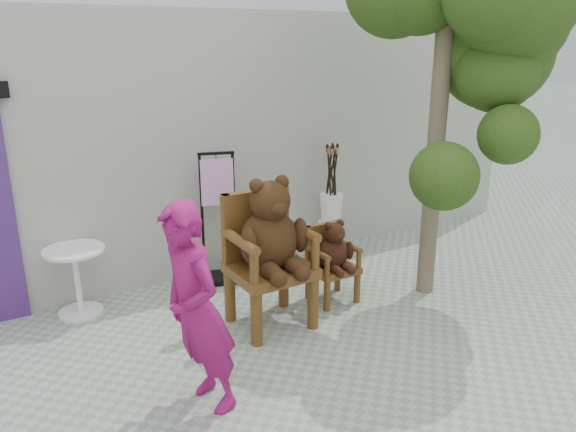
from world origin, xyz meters
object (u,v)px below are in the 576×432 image
object	(u,v)px
chair_big	(269,241)
tree	(480,21)
chair_small	(332,254)
display_stand	(219,233)
stool_bucket	(331,207)
person	(197,310)
cafe_table	(76,273)

from	to	relation	value
chair_big	tree	xyz separation A→B (m)	(2.06, -0.47, 1.99)
chair_small	tree	size ratio (longest dim) A/B	0.24
chair_big	chair_small	bearing A→B (deg)	7.41
display_stand	tree	world-z (taller)	tree
chair_big	display_stand	world-z (taller)	display_stand
chair_big	tree	bearing A→B (deg)	-12.88
chair_small	tree	distance (m)	2.70
chair_big	stool_bucket	bearing A→B (deg)	37.22
person	tree	distance (m)	3.78
person	cafe_table	distance (m)	2.17
tree	display_stand	bearing A→B (deg)	141.19
cafe_table	tree	size ratio (longest dim) A/B	0.19
chair_big	stool_bucket	world-z (taller)	chair_big
stool_bucket	tree	distance (m)	2.81
tree	stool_bucket	bearing A→B (deg)	106.20
chair_small	cafe_table	distance (m)	2.62
chair_big	tree	world-z (taller)	tree
person	cafe_table	xyz separation A→B (m)	(-0.46, 2.08, -0.39)
chair_big	person	distance (m)	1.43
stool_bucket	chair_big	bearing A→B (deg)	-142.78
chair_small	stool_bucket	distance (m)	1.33
chair_big	cafe_table	xyz separation A→B (m)	(-1.56, 1.18, -0.42)
cafe_table	stool_bucket	world-z (taller)	stool_bucket
chair_small	person	size ratio (longest dim) A/B	0.54
cafe_table	stool_bucket	bearing A→B (deg)	0.43
chair_small	display_stand	world-z (taller)	display_stand
display_stand	tree	distance (m)	3.47
cafe_table	stool_bucket	xyz separation A→B (m)	(3.14, 0.02, 0.20)
chair_small	tree	bearing A→B (deg)	-25.04
chair_big	display_stand	size ratio (longest dim) A/B	0.98
person	display_stand	distance (m)	2.38
cafe_table	display_stand	xyz separation A→B (m)	(1.57, 0.00, 0.14)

